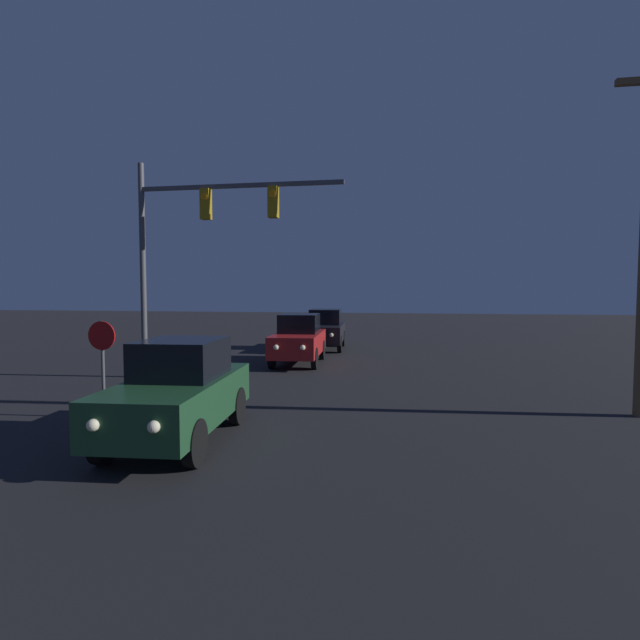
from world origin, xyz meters
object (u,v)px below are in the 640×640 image
car_near (179,391)px  stop_sign (102,352)px  car_far (325,330)px  car_mid (299,339)px  traffic_signal_mast (192,233)px

car_near → stop_sign: 2.70m
car_near → car_far: (0.33, 14.16, 0.00)m
car_mid → car_far: 4.61m
traffic_signal_mast → stop_sign: 5.58m
car_mid → traffic_signal_mast: 5.62m
car_far → stop_sign: 13.19m
stop_sign → traffic_signal_mast: bearing=90.6°
car_near → traffic_signal_mast: 7.32m
car_near → traffic_signal_mast: bearing=-72.4°
car_far → stop_sign: stop_sign is taller
traffic_signal_mast → stop_sign: bearing=-89.4°
traffic_signal_mast → stop_sign: (0.05, -4.70, -3.01)m
car_mid → traffic_signal_mast: traffic_signal_mast is taller
car_far → stop_sign: bearing=74.2°
car_far → stop_sign: (-2.66, -12.90, 0.51)m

